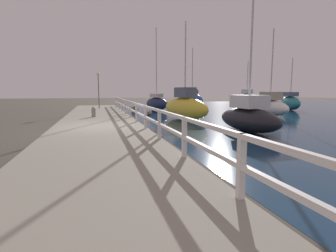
{
  "coord_description": "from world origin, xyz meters",
  "views": [
    {
      "loc": [
        -0.09,
        -11.93,
        1.77
      ],
      "look_at": [
        2.66,
        -1.93,
        0.4
      ],
      "focal_mm": 28.0,
      "sensor_mm": 36.0,
      "label": 1
    }
  ],
  "objects": [
    {
      "name": "boulder_mid_strip",
      "position": [
        3.12,
        10.7,
        0.25
      ],
      "size": [
        0.66,
        0.59,
        0.5
      ],
      "color": "#666056",
      "rests_on": "ground"
    },
    {
      "name": "mooring_bollard",
      "position": [
        -0.25,
        4.5,
        0.54
      ],
      "size": [
        0.24,
        0.24,
        0.61
      ],
      "color": "gray",
      "rests_on": "dock_walkway"
    },
    {
      "name": "sailboat_teal",
      "position": [
        17.85,
        9.19,
        0.74
      ],
      "size": [
        3.13,
        4.97,
        4.86
      ],
      "rotation": [
        0.0,
        0.0,
        -0.43
      ],
      "color": "#1E707A",
      "rests_on": "water_surface"
    },
    {
      "name": "sailboat_white",
      "position": [
        12.43,
        4.89,
        0.71
      ],
      "size": [
        2.48,
        5.69,
        6.25
      ],
      "rotation": [
        0.0,
        0.0,
        -0.24
      ],
      "color": "white",
      "rests_on": "water_surface"
    },
    {
      "name": "dock_walkway",
      "position": [
        0.0,
        0.0,
        0.12
      ],
      "size": [
        3.96,
        36.0,
        0.24
      ],
      "color": "gray",
      "rests_on": "ground"
    },
    {
      "name": "dock_lamp",
      "position": [
        0.18,
        12.22,
        2.7
      ],
      "size": [
        0.29,
        0.29,
        3.18
      ],
      "color": "#514C47",
      "rests_on": "dock_walkway"
    },
    {
      "name": "boulder_far_strip",
      "position": [
        3.66,
        6.95,
        0.17
      ],
      "size": [
        0.46,
        0.41,
        0.34
      ],
      "color": "slate",
      "rests_on": "ground"
    },
    {
      "name": "railing",
      "position": [
        1.88,
        -0.0,
        0.88
      ],
      "size": [
        0.1,
        32.5,
        0.95
      ],
      "color": "white",
      "rests_on": "dock_walkway"
    },
    {
      "name": "sailboat_yellow",
      "position": [
        5.28,
        3.59,
        0.8
      ],
      "size": [
        2.16,
        4.82,
        5.94
      ],
      "rotation": [
        0.0,
        0.0,
        0.22
      ],
      "color": "gold",
      "rests_on": "water_surface"
    },
    {
      "name": "sailboat_green",
      "position": [
        16.61,
        14.73,
        0.86
      ],
      "size": [
        1.84,
        4.34,
        5.06
      ],
      "rotation": [
        0.0,
        0.0,
        -0.21
      ],
      "color": "#236B42",
      "rests_on": "water_surface"
    },
    {
      "name": "sailboat_navy",
      "position": [
        5.4,
        12.11,
        0.71
      ],
      "size": [
        1.99,
        3.52,
        7.52
      ],
      "rotation": [
        0.0,
        0.0,
        0.33
      ],
      "color": "#192347",
      "rests_on": "water_surface"
    },
    {
      "name": "sailboat_black",
      "position": [
        6.38,
        -1.81,
        0.66
      ],
      "size": [
        1.62,
        4.0,
        7.79
      ],
      "rotation": [
        0.0,
        0.0,
        0.03
      ],
      "color": "black",
      "rests_on": "water_surface"
    },
    {
      "name": "ground_plane",
      "position": [
        0.0,
        0.0,
        0.0
      ],
      "size": [
        120.0,
        120.0,
        0.0
      ],
      "primitive_type": "plane",
      "color": "#4C473D"
    },
    {
      "name": "sailboat_blue",
      "position": [
        10.03,
        14.96,
        0.85
      ],
      "size": [
        2.05,
        3.64,
        6.33
      ],
      "rotation": [
        0.0,
        0.0,
        0.28
      ],
      "color": "#2D4C9E",
      "rests_on": "water_surface"
    }
  ]
}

